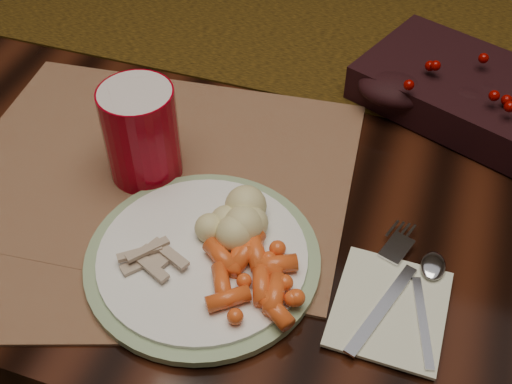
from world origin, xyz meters
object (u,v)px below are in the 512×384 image
(dining_table, at_px, (307,267))
(dinner_plate, at_px, (203,258))
(placemat_main, at_px, (159,166))
(turkey_shreds, at_px, (151,260))
(napkin, at_px, (390,308))
(centerpiece, at_px, (492,97))
(baby_carrots, at_px, (244,277))
(red_cup, at_px, (141,134))
(mashed_potatoes, at_px, (233,213))

(dining_table, relative_size, dinner_plate, 6.97)
(placemat_main, bearing_deg, dinner_plate, -54.06)
(dining_table, height_order, placemat_main, placemat_main)
(turkey_shreds, relative_size, napkin, 0.51)
(dining_table, bearing_deg, napkin, -63.85)
(centerpiece, bearing_deg, placemat_main, -148.78)
(baby_carrots, relative_size, red_cup, 0.85)
(napkin, bearing_deg, centerpiece, 79.76)
(placemat_main, bearing_deg, centerpiece, 25.56)
(dinner_plate, xyz_separation_m, turkey_shreds, (-0.05, -0.03, 0.02))
(dining_table, bearing_deg, centerpiece, 10.73)
(dinner_plate, bearing_deg, placemat_main, 131.61)
(dinner_plate, distance_m, turkey_shreds, 0.06)
(baby_carrots, bearing_deg, placemat_main, 138.56)
(placemat_main, height_order, red_cup, red_cup)
(dinner_plate, relative_size, turkey_shreds, 3.85)
(red_cup, bearing_deg, turkey_shreds, -62.04)
(turkey_shreds, bearing_deg, placemat_main, 113.07)
(placemat_main, height_order, napkin, napkin)
(red_cup, bearing_deg, dinner_plate, -42.73)
(dinner_plate, height_order, red_cup, red_cup)
(baby_carrots, relative_size, napkin, 0.80)
(centerpiece, height_order, red_cup, red_cup)
(baby_carrots, bearing_deg, mashed_potatoes, 118.44)
(dining_table, relative_size, placemat_main, 3.70)
(dinner_plate, bearing_deg, baby_carrots, -21.54)
(baby_carrots, distance_m, napkin, 0.15)
(mashed_potatoes, relative_size, red_cup, 0.70)
(red_cup, bearing_deg, placemat_main, 58.79)
(turkey_shreds, bearing_deg, baby_carrots, 5.28)
(mashed_potatoes, bearing_deg, dinner_plate, -111.57)
(dinner_plate, distance_m, napkin, 0.21)
(centerpiece, xyz_separation_m, placemat_main, (-0.39, -0.23, -0.04))
(dining_table, height_order, mashed_potatoes, mashed_potatoes)
(turkey_shreds, height_order, napkin, turkey_shreds)
(centerpiece, relative_size, baby_carrots, 3.36)
(dinner_plate, relative_size, napkin, 1.97)
(baby_carrots, distance_m, red_cup, 0.23)
(placemat_main, xyz_separation_m, dinner_plate, (0.11, -0.13, 0.01))
(mashed_potatoes, xyz_separation_m, turkey_shreds, (-0.06, -0.08, -0.02))
(dinner_plate, height_order, mashed_potatoes, mashed_potatoes)
(placemat_main, bearing_deg, baby_carrots, -47.11)
(placemat_main, height_order, dinner_plate, dinner_plate)
(dinner_plate, distance_m, baby_carrots, 0.06)
(centerpiece, distance_m, red_cup, 0.47)
(placemat_main, relative_size, baby_carrots, 4.65)
(dining_table, xyz_separation_m, baby_carrots, (0.00, -0.34, 0.40))
(dinner_plate, bearing_deg, dining_table, 80.77)
(centerpiece, relative_size, turkey_shreds, 5.23)
(centerpiece, relative_size, red_cup, 2.86)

